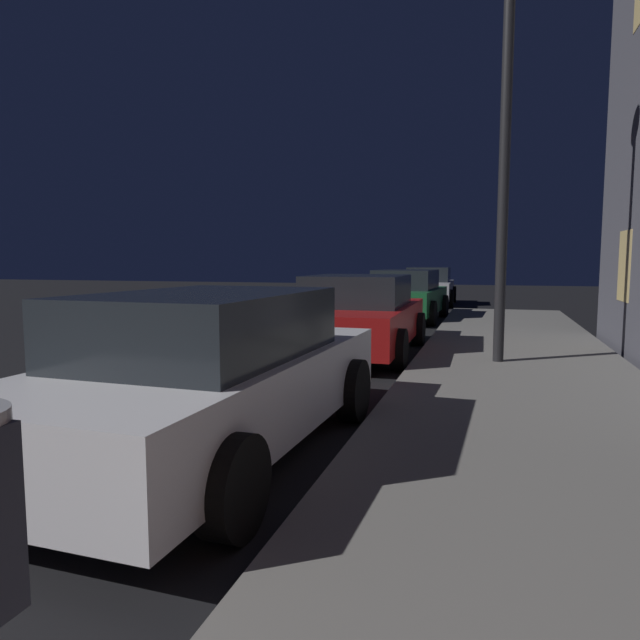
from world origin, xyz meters
TOP-DOWN VIEW (x-y plane):
  - car_white at (2.85, 3.41)m, footprint 2.09×4.46m
  - car_red at (2.85, 9.02)m, footprint 2.15×4.45m
  - car_green at (2.85, 15.20)m, footprint 2.15×4.14m
  - car_silver at (2.85, 21.26)m, footprint 2.04×4.28m
  - street_lamp at (5.28, 8.12)m, footprint 0.44×0.44m

SIDE VIEW (x-z plane):
  - car_red at x=2.85m, z-range -0.01..1.42m
  - car_silver at x=2.85m, z-range -0.01..1.42m
  - car_green at x=2.85m, z-range 0.00..1.43m
  - car_white at x=2.85m, z-range 0.00..1.43m
  - street_lamp at x=5.28m, z-range 1.06..6.88m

